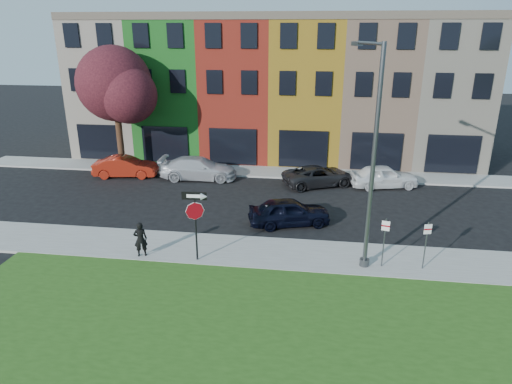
# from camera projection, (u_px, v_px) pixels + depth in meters

# --- Properties ---
(ground) EXTENTS (120.00, 120.00, 0.00)m
(ground) POSITION_uv_depth(u_px,v_px,m) (284.00, 292.00, 17.37)
(ground) COLOR black
(ground) RESTS_ON ground
(sidewalk_near) EXTENTS (40.00, 3.00, 0.12)m
(sidewalk_near) POSITION_uv_depth(u_px,v_px,m) (335.00, 257.00, 19.89)
(sidewalk_near) COLOR gray
(sidewalk_near) RESTS_ON ground
(sidewalk_far) EXTENTS (40.00, 2.40, 0.12)m
(sidewalk_far) POSITION_uv_depth(u_px,v_px,m) (258.00, 172.00, 31.71)
(sidewalk_far) COLOR gray
(sidewalk_far) RESTS_ON ground
(rowhouse_block) EXTENTS (30.00, 10.12, 10.00)m
(rowhouse_block) POSITION_uv_depth(u_px,v_px,m) (275.00, 89.00, 35.73)
(rowhouse_block) COLOR beige
(rowhouse_block) RESTS_ON ground
(stop_sign) EXTENTS (1.05, 0.12, 3.09)m
(stop_sign) POSITION_uv_depth(u_px,v_px,m) (195.00, 212.00, 18.84)
(stop_sign) COLOR black
(stop_sign) RESTS_ON sidewalk_near
(man) EXTENTS (0.83, 0.77, 1.57)m
(man) POSITION_uv_depth(u_px,v_px,m) (141.00, 239.00, 19.66)
(man) COLOR black
(man) RESTS_ON sidewalk_near
(sedan_near) EXTENTS (3.91, 5.03, 1.40)m
(sedan_near) POSITION_uv_depth(u_px,v_px,m) (289.00, 212.00, 23.12)
(sedan_near) COLOR black
(sedan_near) RESTS_ON ground
(parked_car_red) EXTENTS (2.65, 4.62, 1.39)m
(parked_car_red) POSITION_uv_depth(u_px,v_px,m) (126.00, 167.00, 30.63)
(parked_car_red) COLOR maroon
(parked_car_red) RESTS_ON ground
(parked_car_silver) EXTENTS (2.73, 5.31, 1.46)m
(parked_car_silver) POSITION_uv_depth(u_px,v_px,m) (199.00, 168.00, 30.17)
(parked_car_silver) COLOR silver
(parked_car_silver) RESTS_ON ground
(parked_car_dark) EXTENTS (5.55, 6.17, 1.27)m
(parked_car_dark) POSITION_uv_depth(u_px,v_px,m) (319.00, 176.00, 28.94)
(parked_car_dark) COLOR black
(parked_car_dark) RESTS_ON ground
(parked_car_white) EXTENTS (3.60, 4.97, 1.43)m
(parked_car_white) POSITION_uv_depth(u_px,v_px,m) (384.00, 176.00, 28.59)
(parked_car_white) COLOR white
(parked_car_white) RESTS_ON ground
(street_lamp) EXTENTS (1.23, 2.44, 8.94)m
(street_lamp) POSITION_uv_depth(u_px,v_px,m) (371.00, 161.00, 17.74)
(street_lamp) COLOR #494C4F
(street_lamp) RESTS_ON sidewalk_near
(parking_sign_a) EXTENTS (0.32, 0.12, 2.14)m
(parking_sign_a) POSITION_uv_depth(u_px,v_px,m) (384.00, 237.00, 18.60)
(parking_sign_a) COLOR #494C4F
(parking_sign_a) RESTS_ON sidewalk_near
(parking_sign_b) EXTENTS (0.31, 0.12, 2.08)m
(parking_sign_b) POSITION_uv_depth(u_px,v_px,m) (426.00, 240.00, 18.41)
(parking_sign_b) COLOR #494C4F
(parking_sign_b) RESTS_ON sidewalk_near
(tree_purple) EXTENTS (5.94, 5.19, 8.36)m
(tree_purple) POSITION_uv_depth(u_px,v_px,m) (116.00, 86.00, 30.25)
(tree_purple) COLOR black
(tree_purple) RESTS_ON sidewalk_far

